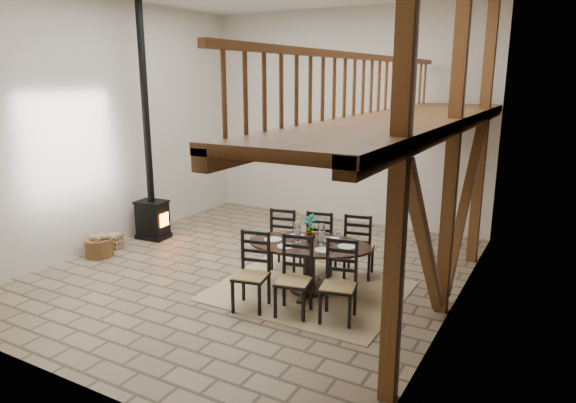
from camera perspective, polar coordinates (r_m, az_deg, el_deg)
The scene contains 7 objects.
ground at distance 9.52m, azimuth -3.77°, elevation -7.65°, with size 8.00×8.00×0.00m, color #8A765C.
room_shell at distance 8.28m, azimuth 2.94°, elevation 10.58°, with size 7.02×8.02×5.01m.
rug at distance 8.64m, azimuth 2.32°, elevation -9.88°, with size 3.00×2.50×0.02m, color tan.
dining_table at distance 8.48m, azimuth 2.35°, elevation -7.25°, with size 2.27×2.60×1.31m.
wood_stove at distance 11.43m, azimuth -15.02°, elevation 1.47°, with size 0.70×0.57×5.00m.
log_basket at distance 10.82m, azimuth -20.25°, elevation -4.74°, with size 0.54×0.54×0.45m.
log_stack at distance 11.25m, azimuth -18.75°, elevation -4.15°, with size 0.35×0.35×0.30m.
Camera 1 is at (4.86, -7.41, 3.48)m, focal length 32.00 mm.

